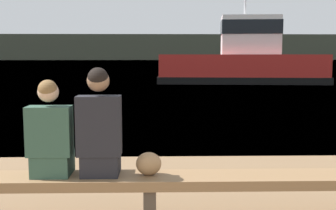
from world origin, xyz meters
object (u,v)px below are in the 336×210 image
(shopping_bag, at_px, (149,164))
(tugboat_red, at_px, (243,62))
(bench_main, at_px, (150,183))
(person_left, at_px, (50,136))
(person_right, at_px, (99,129))

(shopping_bag, height_order, tugboat_red, tugboat_red)
(shopping_bag, bearing_deg, tugboat_red, 76.08)
(bench_main, xyz_separation_m, person_left, (-0.97, 0.01, 0.48))
(person_left, distance_m, tugboat_red, 22.13)
(person_left, bearing_deg, person_right, -0.47)
(bench_main, bearing_deg, person_left, 179.51)
(shopping_bag, bearing_deg, bench_main, -47.21)
(person_left, xyz_separation_m, shopping_bag, (0.96, 0.00, -0.29))
(person_left, xyz_separation_m, tugboat_red, (6.22, 21.24, 0.39))
(person_right, bearing_deg, person_left, 179.53)
(bench_main, distance_m, person_right, 0.74)
(shopping_bag, bearing_deg, person_left, -179.75)
(person_left, relative_size, tugboat_red, 0.09)
(person_right, relative_size, shopping_bag, 4.24)
(person_right, xyz_separation_m, tugboat_red, (5.74, 21.24, 0.32))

